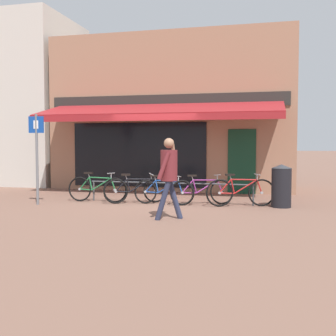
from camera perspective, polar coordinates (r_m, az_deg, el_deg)
name	(u,v)px	position (r m, az deg, el deg)	size (l,w,h in m)	color
ground_plane	(150,201)	(11.99, -2.45, -4.52)	(160.00, 160.00, 0.00)	brown
shop_front	(174,114)	(15.72, 0.88, 7.29)	(8.58, 5.01, 5.44)	#9E7056
bike_rack_rail	(170,185)	(11.58, 0.26, -2.36)	(4.61, 0.04, 0.57)	#47494F
bicycle_green	(97,189)	(11.97, -9.59, -2.77)	(1.76, 0.52, 0.84)	black
bicycle_black	(136,190)	(11.60, -4.41, -2.97)	(1.61, 0.86, 0.82)	black
bicycle_blue	(163,191)	(11.37, -0.63, -3.17)	(1.68, 0.52, 0.81)	black
bicycle_purple	(202,191)	(11.31, 4.64, -3.15)	(1.66, 0.89, 0.83)	black
bicycle_red	(240,192)	(11.12, 9.78, -3.19)	(1.76, 0.70, 0.86)	black
pedestrian_adult	(169,169)	(9.07, 0.12, -0.19)	(0.58, 0.67, 1.78)	#282D47
litter_bin	(281,186)	(11.20, 15.11, -2.33)	(0.51, 0.51, 1.11)	black
parking_sign	(37,149)	(11.75, -17.35, 2.42)	(0.44, 0.07, 2.42)	slate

